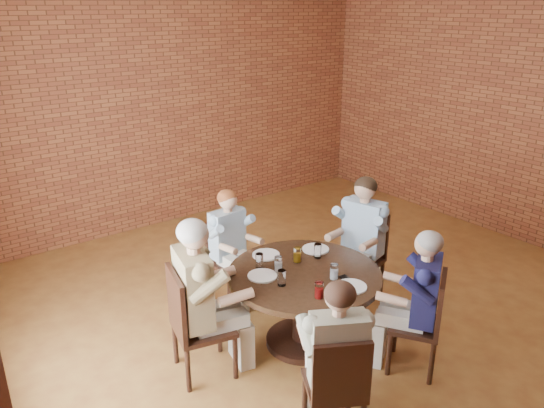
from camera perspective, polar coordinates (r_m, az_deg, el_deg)
floor at (r=5.51m, az=8.12°, el=-12.39°), size 7.00×7.00×0.00m
wall_back at (r=7.58m, az=-10.55°, el=10.59°), size 7.00×0.00×7.00m
wall_right at (r=7.45m, az=26.97°, el=8.54°), size 0.00×7.00×7.00m
dining_table at (r=4.88m, az=3.45°, el=-9.62°), size 1.38×1.38×0.75m
chair_a at (r=5.77m, az=9.80°, el=-5.04°), size 0.54×0.54×0.95m
diner_a at (r=5.63m, az=9.48°, el=-3.86°), size 0.78×0.70×1.35m
chair_b at (r=5.65m, az=-4.86°, el=-5.66°), size 0.41×0.41×0.88m
diner_b at (r=5.54m, az=-4.44°, el=-4.67°), size 0.52×0.62×1.24m
chair_c at (r=4.55m, az=-8.64°, el=-12.28°), size 0.56×0.56×0.99m
diner_c at (r=4.48m, az=-7.55°, el=-10.08°), size 0.83×0.73×1.42m
chair_d at (r=3.93m, az=7.01°, el=-18.81°), size 0.55×0.55×0.91m
diner_d at (r=3.90m, az=6.80°, el=-16.42°), size 0.74×0.78×1.29m
chair_e at (r=4.75m, az=16.18°, el=-11.85°), size 0.56×0.56×0.92m
diner_e at (r=4.67m, az=15.36°, el=-10.18°), size 0.76×0.80×1.30m
plate_a at (r=5.19m, az=4.71°, el=-4.85°), size 0.26×0.26×0.01m
plate_b at (r=5.06m, az=-0.65°, el=-5.47°), size 0.26×0.26×0.01m
plate_c at (r=4.69m, az=-1.05°, el=-7.73°), size 0.26×0.26×0.01m
plate_d at (r=4.57m, az=8.54°, el=-8.77°), size 0.26×0.26×0.01m
glass_a at (r=5.01m, az=4.93°, el=-5.05°), size 0.07×0.07×0.14m
glass_b at (r=4.92m, az=2.73°, el=-5.47°), size 0.07×0.07×0.14m
glass_c at (r=4.81m, az=-1.37°, el=-6.13°), size 0.07×0.07×0.14m
glass_d at (r=4.75m, az=0.69°, el=-6.46°), size 0.07×0.07×0.14m
glass_e at (r=4.53m, az=1.06°, el=-7.94°), size 0.07×0.07×0.14m
glass_f at (r=4.36m, az=5.09°, el=-9.21°), size 0.07×0.07×0.14m
glass_g at (r=4.65m, az=6.70°, el=-7.23°), size 0.07×0.07×0.14m
smartphone at (r=4.69m, az=8.00°, el=-7.97°), size 0.09×0.15×0.01m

